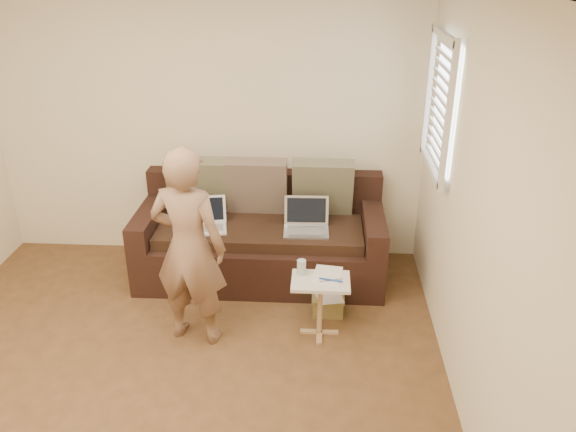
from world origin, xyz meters
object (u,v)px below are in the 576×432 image
object	(u,v)px
laptop_silver	(306,233)
person	(189,248)
striped_box	(328,302)
side_table	(320,307)
drinking_glass	(301,267)
laptop_white	(205,230)
sofa	(261,233)

from	to	relation	value
laptop_silver	person	world-z (taller)	person
person	striped_box	bearing A→B (deg)	-147.87
person	striped_box	world-z (taller)	person
side_table	drinking_glass	bearing A→B (deg)	152.96
laptop_silver	person	size ratio (longest dim) A/B	0.25
laptop_white	striped_box	bearing A→B (deg)	-31.66
laptop_silver	drinking_glass	bearing A→B (deg)	-93.10
person	striped_box	distance (m)	1.31
person	striped_box	xyz separation A→B (m)	(1.04, 0.40, -0.70)
person	side_table	world-z (taller)	person
laptop_white	sofa	bearing A→B (deg)	7.29
sofa	drinking_glass	distance (m)	0.91
drinking_glass	striped_box	world-z (taller)	drinking_glass
sofa	drinking_glass	world-z (taller)	sofa
laptop_silver	laptop_white	size ratio (longest dim) A/B	1.07
sofa	person	world-z (taller)	person
laptop_white	person	bearing A→B (deg)	-96.91
side_table	drinking_glass	distance (m)	0.35
person	side_table	size ratio (longest dim) A/B	3.20
laptop_white	drinking_glass	bearing A→B (deg)	-47.31
side_table	sofa	bearing A→B (deg)	121.85
side_table	drinking_glass	xyz separation A→B (m)	(-0.15, 0.08, 0.30)
laptop_silver	striped_box	bearing A→B (deg)	-66.41
sofa	side_table	distance (m)	1.05
laptop_silver	person	xyz separation A→B (m)	(-0.84, -0.82, 0.26)
striped_box	side_table	bearing A→B (deg)	-102.27
side_table	laptop_silver	bearing A→B (deg)	100.37
sofa	laptop_silver	xyz separation A→B (m)	(0.41, -0.15, 0.10)
laptop_silver	striped_box	xyz separation A→B (m)	(0.20, -0.43, -0.44)
laptop_white	person	world-z (taller)	person
laptop_white	striped_box	distance (m)	1.25
laptop_white	person	xyz separation A→B (m)	(0.05, -0.82, 0.26)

